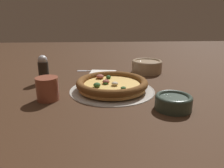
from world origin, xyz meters
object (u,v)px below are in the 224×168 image
object	(u,v)px
bowl_near	(173,102)
pepper_shaker	(43,69)
napkin	(102,73)
bowl_far	(147,66)
pizza_tray	(112,90)
pizza	(112,84)
fork	(95,71)
drinking_cup	(48,89)

from	to	relation	value
bowl_near	pepper_shaker	world-z (taller)	pepper_shaker
bowl_near	napkin	size ratio (longest dim) A/B	0.76
bowl_near	bowl_far	size ratio (longest dim) A/B	0.75
pizza_tray	pizza	distance (m)	0.02
fork	pepper_shaker	distance (m)	0.28
pizza	pepper_shaker	world-z (taller)	pepper_shaker
pizza_tray	napkin	xyz separation A→B (m)	(-0.03, 0.24, 0.00)
bowl_near	pizza	bearing A→B (deg)	134.05
pizza	bowl_far	xyz separation A→B (m)	(0.18, 0.25, 0.01)
bowl_near	drinking_cup	world-z (taller)	drinking_cup
napkin	fork	world-z (taller)	napkin
pepper_shaker	bowl_near	bearing A→B (deg)	-33.79
bowl_far	pepper_shaker	distance (m)	0.48
drinking_cup	pepper_shaker	xyz separation A→B (m)	(-0.06, 0.20, 0.02)
pizza_tray	napkin	world-z (taller)	same
bowl_near	drinking_cup	distance (m)	0.40
napkin	pepper_shaker	xyz separation A→B (m)	(-0.24, -0.12, 0.05)
bowl_near	fork	size ratio (longest dim) A/B	0.55
bowl_near	pepper_shaker	bearing A→B (deg)	146.21
drinking_cup	pizza_tray	bearing A→B (deg)	19.81
pepper_shaker	napkin	bearing A→B (deg)	26.16
bowl_near	napkin	distance (m)	0.46
bowl_far	napkin	distance (m)	0.22
bowl_near	bowl_far	distance (m)	0.43
fork	napkin	bearing A→B (deg)	126.62
drinking_cup	bowl_far	bearing A→B (deg)	39.60
bowl_near	fork	world-z (taller)	bowl_near
bowl_far	fork	distance (m)	0.26
pizza_tray	bowl_near	world-z (taller)	bowl_near
bowl_far	napkin	size ratio (longest dim) A/B	1.01
pizza_tray	napkin	distance (m)	0.24
pizza	pepper_shaker	bearing A→B (deg)	156.23
pizza	bowl_far	distance (m)	0.31
drinking_cup	pepper_shaker	distance (m)	0.21
bowl_near	fork	distance (m)	0.53
pizza	napkin	world-z (taller)	pizza
drinking_cup	pizza	bearing A→B (deg)	19.90
pizza_tray	drinking_cup	distance (m)	0.23
napkin	pizza	bearing A→B (deg)	-82.88
napkin	pepper_shaker	bearing A→B (deg)	-153.84
fork	pepper_shaker	bearing A→B (deg)	44.08
napkin	bowl_far	bearing A→B (deg)	3.82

